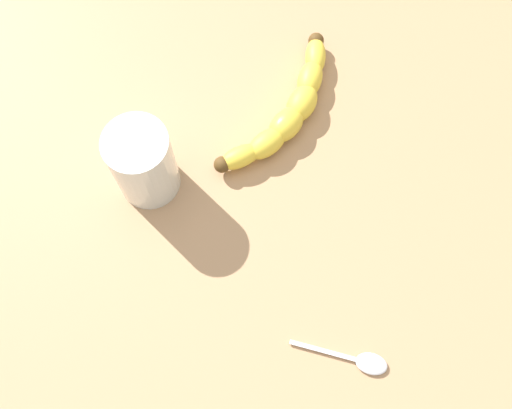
% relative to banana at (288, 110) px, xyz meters
% --- Properties ---
extents(wooden_tabletop, '(1.20, 1.20, 0.03)m').
position_rel_banana_xyz_m(wooden_tabletop, '(-0.00, 0.12, -0.03)').
color(wooden_tabletop, tan).
rests_on(wooden_tabletop, ground).
extents(banana, '(0.07, 0.24, 0.04)m').
position_rel_banana_xyz_m(banana, '(0.00, 0.00, 0.00)').
color(banana, yellow).
rests_on(banana, wooden_tabletop).
extents(smoothie_glass, '(0.08, 0.08, 0.11)m').
position_rel_banana_xyz_m(smoothie_glass, '(0.10, 0.17, 0.04)').
color(smoothie_glass, silver).
rests_on(smoothie_glass, wooden_tabletop).
extents(teaspoon, '(0.11, 0.05, 0.01)m').
position_rel_banana_xyz_m(teaspoon, '(-0.23, 0.22, -0.01)').
color(teaspoon, silver).
rests_on(teaspoon, wooden_tabletop).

